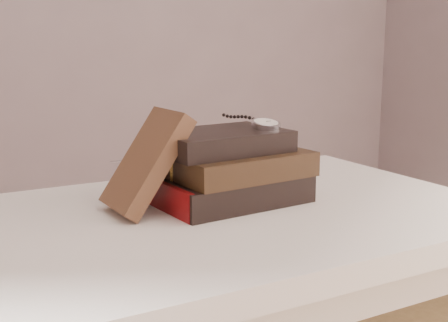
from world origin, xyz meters
TOP-DOWN VIEW (x-y plane):
  - table at (0.00, 0.35)m, footprint 1.00×0.60m
  - book_stack at (0.07, 0.39)m, footprint 0.27×0.20m
  - journal at (-0.08, 0.40)m, footprint 0.14×0.12m
  - pocket_watch at (0.14, 0.39)m, footprint 0.06×0.16m
  - eyeglasses at (-0.03, 0.47)m, footprint 0.12×0.13m

SIDE VIEW (x-z plane):
  - table at x=0.00m, z-range 0.28..1.03m
  - book_stack at x=0.07m, z-range 0.75..0.87m
  - eyeglasses at x=-0.03m, z-range 0.80..0.85m
  - journal at x=-0.08m, z-range 0.75..0.92m
  - pocket_watch at x=0.14m, z-range 0.88..0.90m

